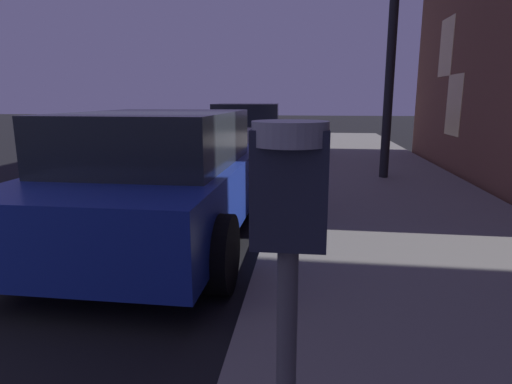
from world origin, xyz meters
name	(u,v)px	position (x,y,z in m)	size (l,w,h in m)	color
parking_meter	(288,250)	(4.38, 0.65, 1.19)	(0.19, 0.19, 1.37)	#59595B
car_blue	(162,178)	(2.85, 4.10, 0.72)	(2.09, 4.10, 1.43)	navy
car_white	(248,132)	(2.85, 10.93, 0.71)	(2.24, 4.53, 1.43)	silver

